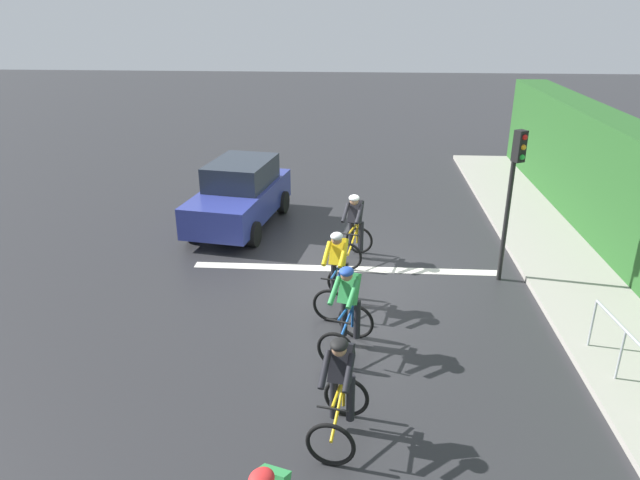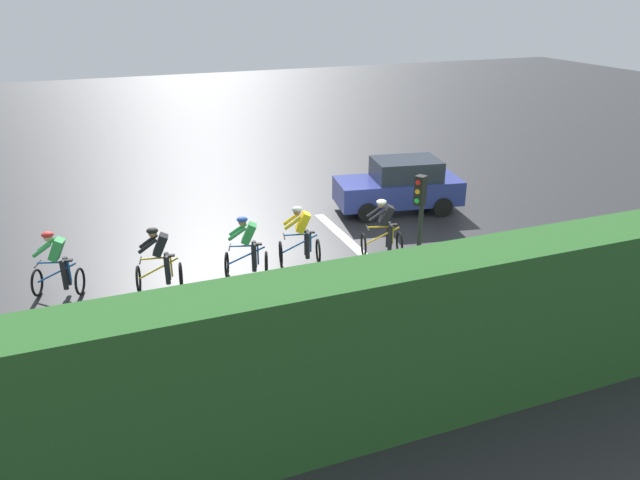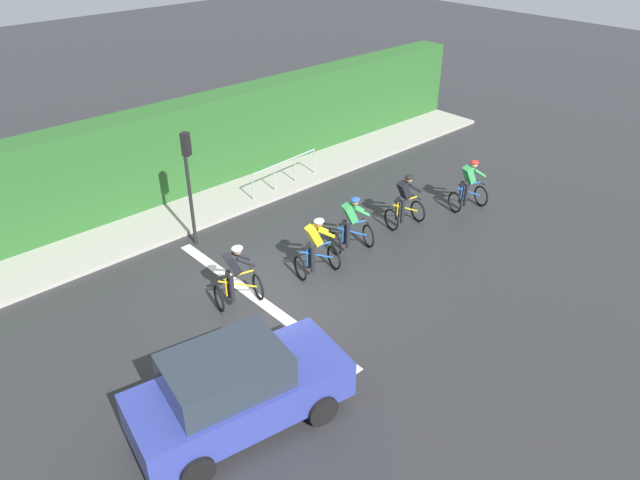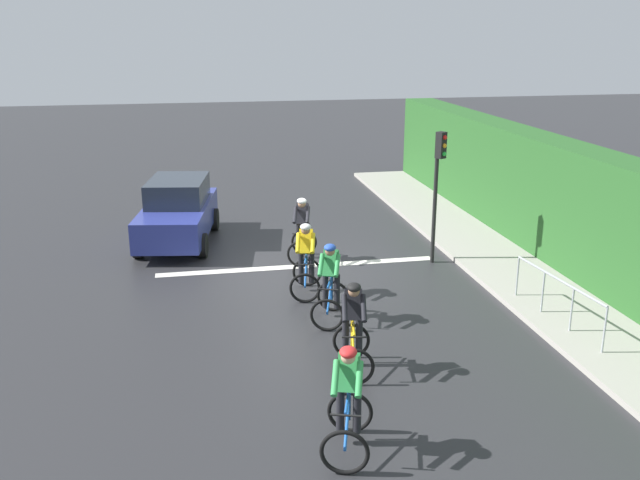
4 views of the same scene
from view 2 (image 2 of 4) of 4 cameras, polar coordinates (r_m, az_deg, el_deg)
name	(u,v)px [view 2 (image 2 of 4)]	position (r m, az deg, el deg)	size (l,w,h in m)	color
ground_plane	(357,256)	(16.92, 3.53, -1.55)	(80.00, 80.00, 0.00)	#28282B
sidewalk_kerb	(379,377)	(11.92, 5.58, -12.76)	(2.80, 25.25, 0.12)	#9E998E
stone_wall_low	(402,394)	(11.15, 7.75, -14.28)	(0.44, 25.25, 0.57)	gray
hedge_wall	(414,344)	(10.24, 8.92, -9.70)	(1.10, 25.25, 3.03)	#265623
road_marking_stop_line	(364,255)	(16.99, 4.16, -1.43)	(7.00, 0.30, 0.01)	silver
cyclist_lead	(57,265)	(15.82, -23.61, -2.18)	(0.97, 1.23, 1.66)	black
cyclist_second	(160,261)	(15.24, -14.94, -1.89)	(0.87, 1.19, 1.66)	black
cyclist_mid	(247,248)	(15.52, -6.89, -0.79)	(0.99, 1.24, 1.66)	black
cyclist_fourth	(301,237)	(16.13, -1.83, 0.31)	(0.90, 1.20, 1.66)	black
cyclist_trailing	(384,229)	(16.73, 6.03, 1.04)	(0.93, 1.22, 1.66)	black
car_navy	(400,186)	(20.26, 7.56, 5.13)	(2.38, 4.32, 1.76)	navy
traffic_light_near_crossing	(419,225)	(13.18, 9.34, 1.40)	(0.27, 0.29, 3.34)	black
pedestrian_railing_kerbside	(247,346)	(11.54, -6.94, -9.91)	(0.31, 2.93, 1.03)	#999EA3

